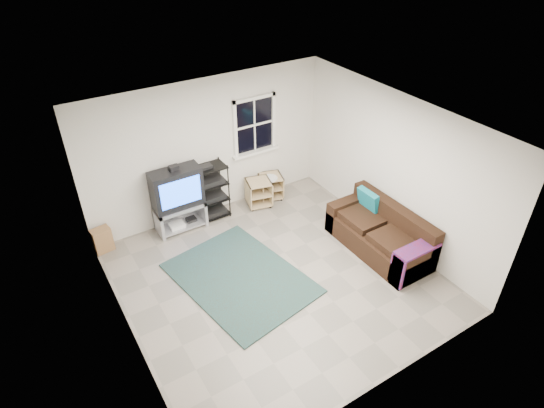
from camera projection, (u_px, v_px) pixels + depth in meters
room at (255, 129)px, 8.45m from camera, size 4.60×4.62×4.60m
tv_unit at (177, 195)px, 7.97m from camera, size 0.88×0.44×1.30m
av_rack at (212, 194)px, 8.41m from camera, size 0.55×0.40×1.10m
side_table_left at (258, 191)px, 8.87m from camera, size 0.55×0.55×0.53m
side_table_right at (270, 184)px, 9.08m from camera, size 0.55×0.55×0.51m
sofa at (381, 235)px, 7.69m from camera, size 0.84×1.89×0.86m
shag_rug at (240, 278)px, 7.23m from camera, size 1.99×2.50×0.03m
paper_bag at (102, 240)px, 7.70m from camera, size 0.34×0.24×0.44m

